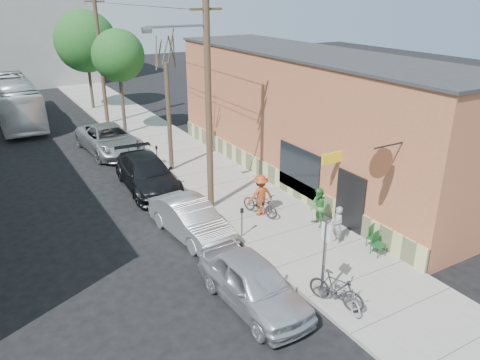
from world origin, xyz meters
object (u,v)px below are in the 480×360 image
cyclist (260,195)px  utility_pole_near (207,94)px  car_3 (109,139)px  car_0 (253,283)px  bus (15,101)px  parking_meter_near (242,218)px  parking_meter_far (157,153)px  car_2 (147,174)px  patron_green (319,208)px  car_1 (191,219)px  patio_chair_b (379,245)px  tree_leafy_far (86,41)px  patron_grey (337,225)px  tree_leafy_mid (118,56)px  parked_bike_a (336,289)px  tree_bare (169,118)px  sign_post (325,253)px  parked_bike_b (347,295)px  patio_chair_a (374,237)px

cyclist → utility_pole_near: bearing=-45.7°
car_3 → car_0: bearing=-95.0°
car_3 → bus: (-4.05, 10.82, 0.79)m
parking_meter_near → car_0: 4.27m
parking_meter_far → car_3: car_3 is taller
car_2 → car_3: size_ratio=0.93×
patron_green → car_1: 5.34m
bus → car_2: bearing=-76.5°
parking_meter_near → patio_chair_b: (3.67, -3.86, -0.39)m
tree_leafy_far → patio_chair_b: bearing=-84.0°
parking_meter_far → patron_green: (3.22, -10.23, 0.02)m
patron_grey → cyclist: size_ratio=0.82×
tree_leafy_mid → parked_bike_a: 22.82m
tree_bare → tree_leafy_far: 17.35m
parking_meter_near → patio_chair_b: 5.34m
sign_post → utility_pole_near: 8.77m
car_1 → car_2: (0.20, 5.65, 0.06)m
tree_bare → tree_leafy_far: size_ratio=0.74×
tree_bare → parked_bike_b: tree_bare is taller
patio_chair_b → car_2: bearing=103.9°
patron_grey → car_2: bearing=-144.0°
sign_post → car_1: size_ratio=0.61×
parking_meter_far → utility_pole_near: utility_pole_near is taller
parking_meter_near → cyclist: bearing=37.1°
parking_meter_near → parked_bike_a: parking_meter_near is taller
tree_bare → parked_bike_b: (-0.02, -14.22, -2.50)m
patio_chair_b → patron_grey: size_ratio=0.57×
tree_leafy_far → car_0: (-2.40, -29.62, -4.82)m
parking_meter_near → car_3: 13.78m
patron_grey → parked_bike_b: patron_grey is taller
tree_leafy_far → car_1: bearing=-95.1°
patron_grey → patron_green: size_ratio=0.90×
patio_chair_a → patio_chair_b: size_ratio=1.00×
parking_meter_near → car_0: bearing=-115.8°
car_1 → tree_leafy_far: bearing=78.9°
patron_grey → parked_bike_a: size_ratio=0.80×
parking_meter_near → sign_post: bearing=-88.8°
tree_leafy_far → car_2: size_ratio=1.40×
tree_leafy_mid → car_0: 21.46m
parking_meter_near → bus: (-5.50, 24.52, 0.66)m
bus → tree_leafy_mid: bearing=-50.8°
patron_grey → bus: (-8.45, 26.86, 0.72)m
sign_post → car_0: sign_post is taller
parked_bike_a → tree_leafy_mid: bearing=68.0°
cyclist → car_3: cyclist is taller
patron_green → bus: bearing=-154.5°
tree_leafy_far → car_3: (-2.00, -12.08, -4.77)m
parking_meter_far → cyclist: bearing=-78.0°
car_1 → car_3: (0.20, 12.39, 0.09)m
tree_bare → parked_bike_a: bearing=-91.1°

